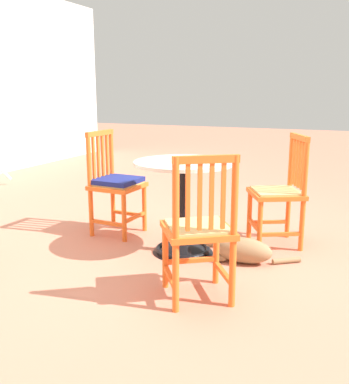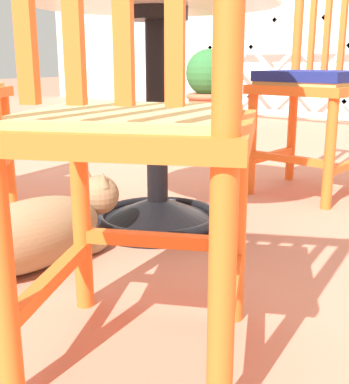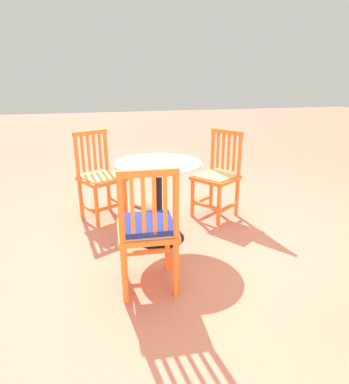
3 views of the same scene
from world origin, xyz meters
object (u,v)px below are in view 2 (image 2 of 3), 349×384
object	(u,v)px
cafe_table	(157,142)
tabby_cat	(45,230)
orange_chair_tucked_in	(315,85)
terracotta_planter	(209,92)
orange_chair_at_corner	(130,131)

from	to	relation	value
cafe_table	tabby_cat	bearing A→B (deg)	-93.40
orange_chair_tucked_in	terracotta_planter	world-z (taller)	orange_chair_tucked_in
tabby_cat	terracotta_planter	xyz separation A→B (m)	(-0.91, 2.14, 0.23)
orange_chair_tucked_in	cafe_table	bearing A→B (deg)	-107.37
tabby_cat	terracotta_planter	size ratio (longest dim) A/B	1.17
orange_chair_at_corner	terracotta_planter	xyz separation A→B (m)	(-1.42, 2.35, -0.11)
cafe_table	tabby_cat	world-z (taller)	cafe_table
orange_chair_at_corner	terracotta_planter	world-z (taller)	orange_chair_at_corner
cafe_table	orange_chair_at_corner	size ratio (longest dim) A/B	0.83
cafe_table	orange_chair_at_corner	xyz separation A→B (m)	(0.48, -0.65, 0.15)
tabby_cat	orange_chair_at_corner	bearing A→B (deg)	-21.57
orange_chair_at_corner	tabby_cat	size ratio (longest dim) A/B	1.26
orange_chair_tucked_in	terracotta_planter	xyz separation A→B (m)	(-1.16, 0.96, -0.12)
cafe_table	orange_chair_tucked_in	distance (m)	0.78
tabby_cat	terracotta_planter	world-z (taller)	terracotta_planter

